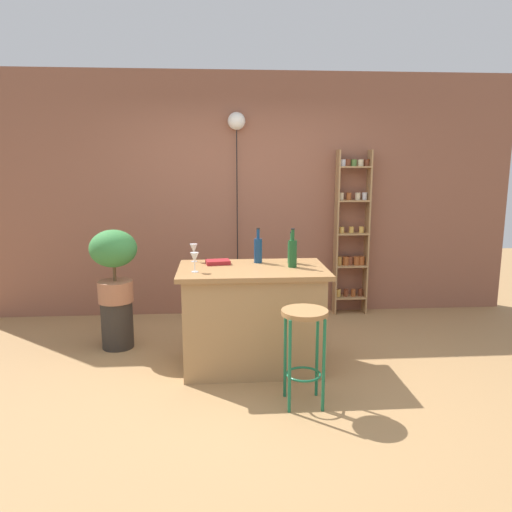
# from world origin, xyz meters

# --- Properties ---
(ground) EXTENTS (12.00, 12.00, 0.00)m
(ground) POSITION_xyz_m (0.00, 0.00, 0.00)
(ground) COLOR #A37A4C
(back_wall) EXTENTS (6.40, 0.10, 2.80)m
(back_wall) POSITION_xyz_m (0.00, 1.95, 1.40)
(back_wall) COLOR #8C5642
(back_wall) RESTS_ON ground
(kitchen_counter) EXTENTS (1.28, 0.78, 0.89)m
(kitchen_counter) POSITION_xyz_m (0.00, 0.30, 0.45)
(kitchen_counter) COLOR #A87F51
(kitchen_counter) RESTS_ON ground
(bar_stool) EXTENTS (0.34, 0.34, 0.73)m
(bar_stool) POSITION_xyz_m (0.33, -0.45, 0.54)
(bar_stool) COLOR #196642
(bar_stool) RESTS_ON ground
(spice_shelf) EXTENTS (0.39, 0.18, 1.93)m
(spice_shelf) POSITION_xyz_m (1.27, 1.79, 0.98)
(spice_shelf) COLOR #A87F51
(spice_shelf) RESTS_ON ground
(plant_stool) EXTENTS (0.30, 0.30, 0.46)m
(plant_stool) POSITION_xyz_m (-1.29, 0.84, 0.23)
(plant_stool) COLOR #2D2823
(plant_stool) RESTS_ON ground
(potted_plant) EXTENTS (0.45, 0.40, 0.70)m
(potted_plant) POSITION_xyz_m (-1.29, 0.84, 0.88)
(potted_plant) COLOR #A86B4C
(potted_plant) RESTS_ON plant_stool
(bottle_olive_oil) EXTENTS (0.08, 0.08, 0.34)m
(bottle_olive_oil) POSITION_xyz_m (0.35, 0.30, 1.02)
(bottle_olive_oil) COLOR #194C23
(bottle_olive_oil) RESTS_ON kitchen_counter
(bottle_vinegar) EXTENTS (0.07, 0.07, 0.29)m
(bottle_vinegar) POSITION_xyz_m (0.36, 0.47, 1.00)
(bottle_vinegar) COLOR #236638
(bottle_vinegar) RESTS_ON kitchen_counter
(bottle_wine_red) EXTENTS (0.07, 0.07, 0.32)m
(bottle_wine_red) POSITION_xyz_m (0.07, 0.52, 1.01)
(bottle_wine_red) COLOR navy
(bottle_wine_red) RESTS_ON kitchen_counter
(wine_glass_left) EXTENTS (0.07, 0.07, 0.16)m
(wine_glass_left) POSITION_xyz_m (-0.52, 0.61, 1.01)
(wine_glass_left) COLOR silver
(wine_glass_left) RESTS_ON kitchen_counter
(wine_glass_center) EXTENTS (0.07, 0.07, 0.16)m
(wine_glass_center) POSITION_xyz_m (-0.49, 0.17, 1.01)
(wine_glass_center) COLOR silver
(wine_glass_center) RESTS_ON kitchen_counter
(cookbook) EXTENTS (0.23, 0.18, 0.03)m
(cookbook) POSITION_xyz_m (-0.30, 0.48, 0.91)
(cookbook) COLOR maroon
(cookbook) RESTS_ON kitchen_counter
(pendant_globe_light) EXTENTS (0.20, 0.20, 2.34)m
(pendant_globe_light) POSITION_xyz_m (-0.07, 1.84, 2.20)
(pendant_globe_light) COLOR black
(pendant_globe_light) RESTS_ON ground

